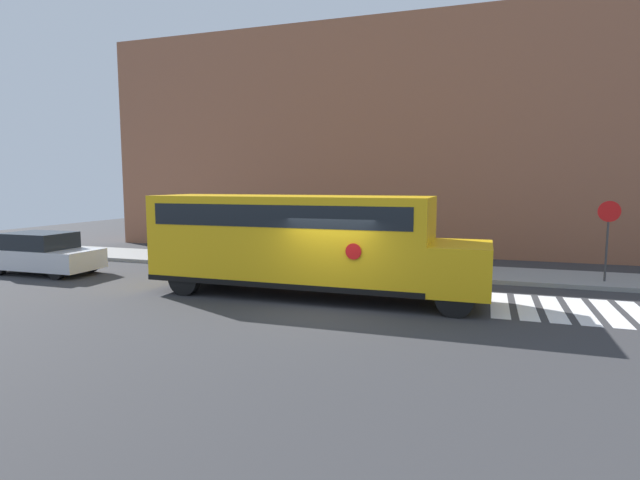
# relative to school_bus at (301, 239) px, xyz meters

# --- Properties ---
(ground_plane) EXTENTS (60.00, 60.00, 0.00)m
(ground_plane) POSITION_rel_school_bus_xyz_m (1.34, -1.31, -1.77)
(ground_plane) COLOR #333335
(sidewalk_strip) EXTENTS (44.00, 3.00, 0.15)m
(sidewalk_strip) POSITION_rel_school_bus_xyz_m (1.34, 5.19, -1.70)
(sidewalk_strip) COLOR gray
(sidewalk_strip) RESTS_ON ground
(building_backdrop) EXTENTS (32.00, 4.00, 11.33)m
(building_backdrop) POSITION_rel_school_bus_xyz_m (1.34, 11.69, 3.89)
(building_backdrop) COLOR #935B42
(building_backdrop) RESTS_ON ground
(crosswalk_stripes) EXTENTS (4.00, 3.20, 0.01)m
(crosswalk_stripes) POSITION_rel_school_bus_xyz_m (7.58, 0.69, -1.77)
(crosswalk_stripes) COLOR white
(crosswalk_stripes) RESTS_ON ground
(school_bus) EXTENTS (10.25, 2.57, 3.09)m
(school_bus) POSITION_rel_school_bus_xyz_m (0.00, 0.00, 0.00)
(school_bus) COLOR yellow
(school_bus) RESTS_ON ground
(parked_car) EXTENTS (4.25, 1.90, 1.58)m
(parked_car) POSITION_rel_school_bus_xyz_m (-10.76, 0.41, -1.00)
(parked_car) COLOR silver
(parked_car) RESTS_ON ground
(stop_sign) EXTENTS (0.70, 0.10, 2.88)m
(stop_sign) POSITION_rel_school_bus_xyz_m (9.27, 4.64, 0.13)
(stop_sign) COLOR #38383A
(stop_sign) RESTS_ON ground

